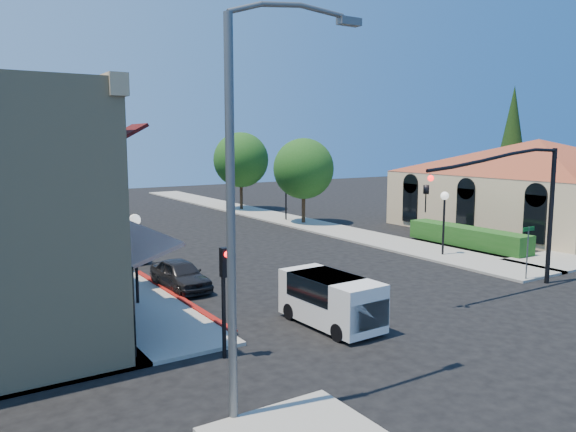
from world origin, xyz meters
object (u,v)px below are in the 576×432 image
parked_car_a (180,275)px  parked_car_d (83,223)px  street_tree_a (304,169)px  white_van (332,298)px  cobra_streetlight (245,191)px  lamppost_right_far (286,186)px  conifer_far (512,140)px  lamppost_left_far (61,202)px  parked_car_c (103,234)px  lamppost_left_near (135,236)px  street_name_sign (528,244)px  parked_car_b (130,250)px  signal_mast_arm (522,195)px  secondary_signal (225,282)px  lamppost_right_near (444,207)px  street_tree_b (241,160)px

parked_car_a → parked_car_d: bearing=87.1°
street_tree_a → white_van: (-12.44, -19.94, -3.19)m
cobra_streetlight → parked_car_d: size_ratio=1.93×
street_tree_a → lamppost_right_far: 2.49m
lamppost_right_far → parked_car_a: lamppost_right_far is taller
conifer_far → parked_car_d: bearing=165.2°
lamppost_left_far → conifer_far: bearing=-6.3°
parked_car_c → parked_car_d: parked_car_d is taller
cobra_streetlight → lamppost_left_near: cobra_streetlight is taller
street_name_sign → white_van: size_ratio=0.63×
parked_car_b → parked_car_d: parked_car_d is taller
signal_mast_arm → secondary_signal: bearing=-179.6°
cobra_streetlight → lamppost_right_near: bearing=29.5°
parked_car_c → white_van: bearing=-79.7°
street_name_sign → parked_car_b: size_ratio=0.74×
cobra_streetlight → parked_car_b: size_ratio=2.77×
secondary_signal → white_van: secondary_signal is taller
signal_mast_arm → parked_car_d: size_ratio=1.66×
cobra_streetlight → parked_car_b: cobra_streetlight is taller
lamppost_left_near → parked_car_c: 14.08m
secondary_signal → parked_car_a: secondary_signal is taller
street_tree_a → signal_mast_arm: (-2.94, -20.50, -0.11)m
parked_car_a → cobra_streetlight: bearing=-107.4°
lamppost_right_near → parked_car_a: 14.91m
street_tree_b → cobra_streetlight: cobra_streetlight is taller
street_name_sign → street_tree_b: bearing=87.5°
street_tree_a → lamppost_left_far: street_tree_a is taller
lamppost_left_near → lamppost_right_far: size_ratio=1.00×
secondary_signal → parked_car_b: bearing=83.1°
white_van → lamppost_left_near: bearing=129.3°
lamppost_left_near → lamppost_left_far: size_ratio=1.00×
conifer_far → cobra_streetlight: size_ratio=1.18×
street_tree_b → parked_car_a: (-15.00, -22.64, -3.90)m
lamppost_left_near → parked_car_c: (2.30, 13.72, -2.12)m
street_name_sign → parked_car_c: size_ratio=0.59×
parked_car_c → parked_car_d: bearing=92.8°
signal_mast_arm → lamppost_left_near: (-14.36, 6.50, -1.35)m
lamppost_right_far → parked_car_b: bearing=-152.4°
parked_car_c → street_tree_b: bearing=37.2°
cobra_streetlight → conifer_far: bearing=28.3°
street_name_sign → parked_car_d: 28.38m
secondary_signal → street_name_sign: 15.53m
lamppost_left_near → parked_car_c: bearing=80.5°
street_tree_a → conifer_far: bearing=-11.8°
street_name_sign → parked_car_d: size_ratio=0.52×
secondary_signal → lamppost_right_near: lamppost_right_near is taller
street_tree_b → lamppost_left_near: (-17.30, -24.00, -1.81)m
signal_mast_arm → parked_car_c: size_ratio=1.89×
lamppost_left_near → lamppost_right_far: 23.35m
parked_car_a → secondary_signal: bearing=-105.7°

